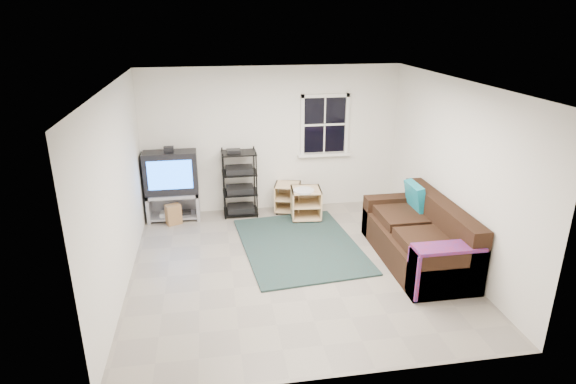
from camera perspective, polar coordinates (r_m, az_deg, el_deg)
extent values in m
plane|color=gray|center=(7.03, 0.76, -8.78)|extent=(4.60, 4.60, 0.00)
plane|color=white|center=(6.20, 0.87, 12.73)|extent=(4.60, 4.60, 0.00)
plane|color=silver|center=(8.68, -1.88, 6.19)|extent=(4.60, 0.00, 4.60)
plane|color=silver|center=(4.44, 6.10, -8.33)|extent=(4.60, 0.00, 4.60)
plane|color=silver|center=(6.52, -19.52, 0.14)|extent=(0.00, 4.60, 4.60)
plane|color=silver|center=(7.25, 19.03, 2.19)|extent=(0.00, 4.60, 4.60)
cube|color=black|center=(8.78, 4.33, 7.98)|extent=(0.80, 0.01, 1.02)
cube|color=silver|center=(8.66, 4.46, 11.31)|extent=(0.88, 0.06, 0.06)
cube|color=silver|center=(8.88, 4.29, 4.46)|extent=(0.98, 0.14, 0.05)
cube|color=silver|center=(8.67, 1.70, 7.88)|extent=(0.06, 0.06, 1.10)
cube|color=silver|center=(8.86, 6.97, 8.01)|extent=(0.06, 0.06, 1.10)
cube|color=silver|center=(8.76, 4.36, 7.96)|extent=(0.78, 0.04, 0.04)
cube|color=#9898A0|center=(8.64, -13.51, -0.23)|extent=(0.90, 0.45, 0.05)
cube|color=#9898A0|center=(8.76, -16.14, -1.73)|extent=(0.05, 0.45, 0.49)
cube|color=#9898A0|center=(8.69, -10.61, -1.43)|extent=(0.05, 0.45, 0.49)
cube|color=#9898A0|center=(8.79, -13.29, -2.70)|extent=(0.79, 0.41, 0.04)
cube|color=#9898A0|center=(8.91, -13.31, -1.09)|extent=(0.90, 0.04, 0.49)
cube|color=silver|center=(8.74, -14.04, -2.50)|extent=(0.27, 0.22, 0.07)
cube|color=black|center=(8.76, -12.03, -2.36)|extent=(0.18, 0.16, 0.05)
cube|color=black|center=(8.51, -13.72, 2.26)|extent=(0.90, 0.38, 0.74)
cube|color=blue|center=(8.32, -13.81, 1.95)|extent=(0.74, 0.01, 0.50)
cube|color=black|center=(8.40, -13.96, 4.95)|extent=(0.16, 0.12, 0.09)
cylinder|color=black|center=(8.39, -7.56, 0.55)|extent=(0.02, 0.02, 1.21)
cylinder|color=black|center=(8.42, -3.73, 0.77)|extent=(0.02, 0.02, 1.21)
cylinder|color=black|center=(8.77, -7.67, 1.43)|extent=(0.02, 0.02, 1.21)
cylinder|color=black|center=(8.80, -4.00, 1.63)|extent=(0.02, 0.02, 1.21)
cube|color=black|center=(8.79, -5.61, -2.28)|extent=(0.60, 0.44, 0.02)
cube|color=black|center=(8.76, -5.63, -1.91)|extent=(0.47, 0.35, 0.10)
cube|color=black|center=(8.65, -5.70, -0.04)|extent=(0.60, 0.44, 0.02)
cube|color=black|center=(8.63, -5.71, 0.34)|extent=(0.47, 0.35, 0.10)
cube|color=black|center=(8.53, -5.78, 2.27)|extent=(0.60, 0.44, 0.02)
cube|color=black|center=(8.51, -5.79, 2.65)|extent=(0.47, 0.35, 0.10)
cube|color=black|center=(8.43, -5.87, 4.64)|extent=(0.60, 0.44, 0.02)
cube|color=#D8BC85|center=(8.70, -0.04, 0.89)|extent=(0.55, 0.55, 0.02)
cube|color=#D8BC85|center=(8.87, -0.04, -1.95)|extent=(0.55, 0.55, 0.02)
cube|color=#D8BC85|center=(8.81, -1.43, -0.50)|extent=(0.13, 0.44, 0.49)
cube|color=#D8BC85|center=(8.77, 1.36, -0.59)|extent=(0.13, 0.44, 0.49)
cube|color=#D8BC85|center=(8.98, 0.09, -0.06)|extent=(0.40, 0.12, 0.49)
cube|color=#D8BC85|center=(8.79, -0.04, -0.66)|extent=(0.51, 0.52, 0.02)
cylinder|color=black|center=(8.74, -1.33, -2.55)|extent=(0.05, 0.05, 0.05)
cylinder|color=black|center=(9.03, 1.21, -1.75)|extent=(0.05, 0.05, 0.05)
cube|color=#D8BC85|center=(8.37, 2.16, 0.28)|extent=(0.55, 0.55, 0.02)
cube|color=#D8BC85|center=(8.55, 2.12, -2.79)|extent=(0.55, 0.55, 0.02)
cube|color=#D8BC85|center=(8.43, 0.50, -1.32)|extent=(0.07, 0.51, 0.51)
cube|color=#D8BC85|center=(8.49, 3.77, -1.22)|extent=(0.07, 0.51, 0.51)
cube|color=#D8BC85|center=(8.68, 1.96, -0.68)|extent=(0.46, 0.06, 0.51)
cube|color=#D8BC85|center=(8.46, 2.14, -1.40)|extent=(0.50, 0.52, 0.02)
cylinder|color=black|center=(8.36, 0.89, -3.61)|extent=(0.05, 0.05, 0.05)
cylinder|color=black|center=(8.77, 3.28, -2.46)|extent=(0.05, 0.05, 0.05)
cylinder|color=silver|center=(8.26, 1.88, 0.18)|extent=(0.36, 0.36, 0.03)
cube|color=black|center=(7.32, 14.93, -6.28)|extent=(0.96, 2.14, 0.45)
cube|color=black|center=(7.29, 17.79, -2.78)|extent=(0.26, 2.14, 0.46)
cube|color=black|center=(8.06, 12.34, -2.68)|extent=(0.96, 0.26, 0.66)
cube|color=black|center=(6.53, 18.33, -9.02)|extent=(0.96, 0.26, 0.66)
cube|color=black|center=(6.82, 15.92, -5.70)|extent=(0.64, 0.77, 0.14)
cube|color=black|center=(7.52, 13.24, -2.91)|extent=(0.64, 0.77, 0.14)
cube|color=teal|center=(7.67, 14.87, -0.56)|extent=(0.21, 0.51, 0.45)
cube|color=navy|center=(6.36, 18.51, -6.26)|extent=(0.89, 0.32, 0.04)
cube|color=navy|center=(6.33, 14.60, -9.36)|extent=(0.04, 0.32, 0.62)
cube|color=black|center=(7.60, 1.41, -6.28)|extent=(1.94, 2.53, 0.03)
cube|color=#8B603E|center=(8.53, -13.42, -2.59)|extent=(0.29, 0.25, 0.36)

